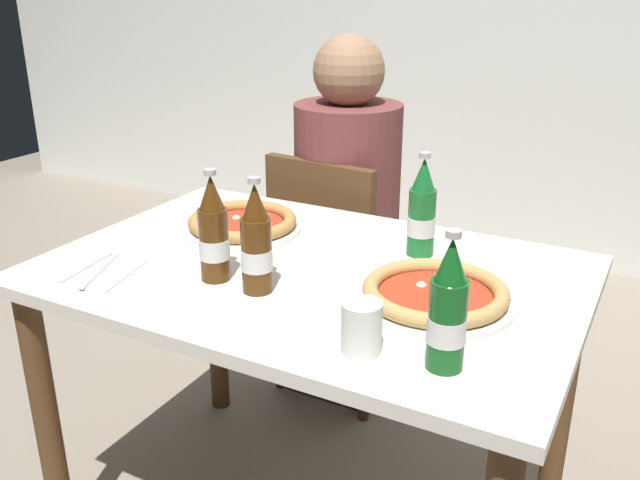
{
  "coord_description": "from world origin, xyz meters",
  "views": [
    {
      "loc": [
        0.69,
        -1.24,
        1.37
      ],
      "look_at": [
        0.0,
        0.05,
        0.8
      ],
      "focal_mm": 38.3,
      "sensor_mm": 36.0,
      "label": 1
    }
  ],
  "objects_px": {
    "paper_cup": "(362,328)",
    "beer_bottle_extra": "(422,213)",
    "pizza_margherita_near": "(435,294)",
    "beer_bottle_left": "(214,234)",
    "diner_seated": "(347,230)",
    "pizza_marinara_far": "(243,223)",
    "beer_bottle_center": "(448,312)",
    "chair_behind_table": "(338,264)",
    "beer_bottle_right": "(256,245)",
    "dining_table_main": "(310,312)",
    "napkin_with_cutlery": "(93,271)"
  },
  "relations": [
    {
      "from": "beer_bottle_center",
      "to": "napkin_with_cutlery",
      "type": "distance_m",
      "value": 0.83
    },
    {
      "from": "dining_table_main",
      "to": "paper_cup",
      "type": "relative_size",
      "value": 12.63
    },
    {
      "from": "napkin_with_cutlery",
      "to": "beer_bottle_right",
      "type": "bearing_deg",
      "value": 13.73
    },
    {
      "from": "pizza_margherita_near",
      "to": "beer_bottle_extra",
      "type": "height_order",
      "value": "beer_bottle_extra"
    },
    {
      "from": "dining_table_main",
      "to": "diner_seated",
      "type": "relative_size",
      "value": 0.99
    },
    {
      "from": "dining_table_main",
      "to": "beer_bottle_left",
      "type": "relative_size",
      "value": 4.86
    },
    {
      "from": "chair_behind_table",
      "to": "beer_bottle_extra",
      "type": "distance_m",
      "value": 0.7
    },
    {
      "from": "dining_table_main",
      "to": "beer_bottle_right",
      "type": "xyz_separation_m",
      "value": [
        -0.04,
        -0.16,
        0.22
      ]
    },
    {
      "from": "pizza_marinara_far",
      "to": "beer_bottle_left",
      "type": "height_order",
      "value": "beer_bottle_left"
    },
    {
      "from": "beer_bottle_left",
      "to": "paper_cup",
      "type": "height_order",
      "value": "beer_bottle_left"
    },
    {
      "from": "pizza_margherita_near",
      "to": "napkin_with_cutlery",
      "type": "relative_size",
      "value": 1.48
    },
    {
      "from": "dining_table_main",
      "to": "beer_bottle_extra",
      "type": "relative_size",
      "value": 4.86
    },
    {
      "from": "chair_behind_table",
      "to": "beer_bottle_right",
      "type": "relative_size",
      "value": 3.44
    },
    {
      "from": "beer_bottle_right",
      "to": "napkin_with_cutlery",
      "type": "relative_size",
      "value": 1.15
    },
    {
      "from": "chair_behind_table",
      "to": "beer_bottle_extra",
      "type": "bearing_deg",
      "value": 141.44
    },
    {
      "from": "dining_table_main",
      "to": "beer_bottle_center",
      "type": "bearing_deg",
      "value": -32.77
    },
    {
      "from": "beer_bottle_right",
      "to": "paper_cup",
      "type": "height_order",
      "value": "beer_bottle_right"
    },
    {
      "from": "paper_cup",
      "to": "beer_bottle_extra",
      "type": "bearing_deg",
      "value": 98.16
    },
    {
      "from": "beer_bottle_center",
      "to": "beer_bottle_left",
      "type": "bearing_deg",
      "value": 168.72
    },
    {
      "from": "beer_bottle_extra",
      "to": "paper_cup",
      "type": "height_order",
      "value": "beer_bottle_extra"
    },
    {
      "from": "diner_seated",
      "to": "pizza_margherita_near",
      "type": "distance_m",
      "value": 0.9
    },
    {
      "from": "beer_bottle_left",
      "to": "beer_bottle_center",
      "type": "relative_size",
      "value": 1.0
    },
    {
      "from": "beer_bottle_right",
      "to": "pizza_marinara_far",
      "type": "bearing_deg",
      "value": 129.2
    },
    {
      "from": "dining_table_main",
      "to": "pizza_marinara_far",
      "type": "height_order",
      "value": "pizza_marinara_far"
    },
    {
      "from": "pizza_marinara_far",
      "to": "beer_bottle_extra",
      "type": "relative_size",
      "value": 1.22
    },
    {
      "from": "beer_bottle_left",
      "to": "beer_bottle_center",
      "type": "xyz_separation_m",
      "value": [
        0.55,
        -0.11,
        0.0
      ]
    },
    {
      "from": "beer_bottle_extra",
      "to": "chair_behind_table",
      "type": "bearing_deg",
      "value": 135.72
    },
    {
      "from": "beer_bottle_center",
      "to": "beer_bottle_extra",
      "type": "xyz_separation_m",
      "value": [
        -0.21,
        0.45,
        0.0
      ]
    },
    {
      "from": "beer_bottle_right",
      "to": "beer_bottle_extra",
      "type": "relative_size",
      "value": 1.0
    },
    {
      "from": "chair_behind_table",
      "to": "napkin_with_cutlery",
      "type": "xyz_separation_m",
      "value": [
        -0.18,
        -0.86,
        0.27
      ]
    },
    {
      "from": "diner_seated",
      "to": "paper_cup",
      "type": "distance_m",
      "value": 1.08
    },
    {
      "from": "pizza_marinara_far",
      "to": "napkin_with_cutlery",
      "type": "bearing_deg",
      "value": -111.45
    },
    {
      "from": "beer_bottle_right",
      "to": "beer_bottle_extra",
      "type": "bearing_deg",
      "value": 56.97
    },
    {
      "from": "napkin_with_cutlery",
      "to": "beer_bottle_extra",
      "type": "bearing_deg",
      "value": 36.17
    },
    {
      "from": "dining_table_main",
      "to": "paper_cup",
      "type": "height_order",
      "value": "paper_cup"
    },
    {
      "from": "pizza_marinara_far",
      "to": "chair_behind_table",
      "type": "bearing_deg",
      "value": 85.98
    },
    {
      "from": "dining_table_main",
      "to": "pizza_margherita_near",
      "type": "height_order",
      "value": "pizza_margherita_near"
    },
    {
      "from": "pizza_marinara_far",
      "to": "paper_cup",
      "type": "xyz_separation_m",
      "value": [
        0.53,
        -0.41,
        0.03
      ]
    },
    {
      "from": "pizza_margherita_near",
      "to": "beer_bottle_left",
      "type": "distance_m",
      "value": 0.48
    },
    {
      "from": "pizza_margherita_near",
      "to": "beer_bottle_extra",
      "type": "xyz_separation_m",
      "value": [
        -0.12,
        0.24,
        0.08
      ]
    },
    {
      "from": "beer_bottle_center",
      "to": "beer_bottle_extra",
      "type": "relative_size",
      "value": 1.0
    },
    {
      "from": "diner_seated",
      "to": "pizza_marinara_far",
      "type": "relative_size",
      "value": 4.01
    },
    {
      "from": "beer_bottle_right",
      "to": "beer_bottle_extra",
      "type": "height_order",
      "value": "same"
    },
    {
      "from": "chair_behind_table",
      "to": "dining_table_main",
      "type": "bearing_deg",
      "value": 116.75
    },
    {
      "from": "diner_seated",
      "to": "beer_bottle_center",
      "type": "xyz_separation_m",
      "value": [
        0.63,
        -0.92,
        0.27
      ]
    },
    {
      "from": "chair_behind_table",
      "to": "beer_bottle_left",
      "type": "height_order",
      "value": "beer_bottle_left"
    },
    {
      "from": "chair_behind_table",
      "to": "pizza_margherita_near",
      "type": "xyz_separation_m",
      "value": [
        0.55,
        -0.65,
        0.29
      ]
    },
    {
      "from": "beer_bottle_extra",
      "to": "dining_table_main",
      "type": "bearing_deg",
      "value": -134.55
    },
    {
      "from": "pizza_margherita_near",
      "to": "pizza_marinara_far",
      "type": "relative_size",
      "value": 1.06
    },
    {
      "from": "beer_bottle_extra",
      "to": "beer_bottle_left",
      "type": "bearing_deg",
      "value": -134.82
    }
  ]
}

